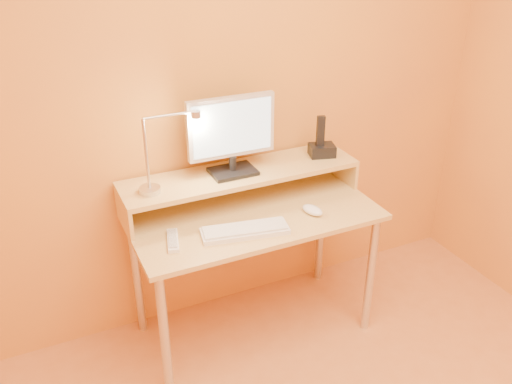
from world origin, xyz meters
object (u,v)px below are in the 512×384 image
phone_dock (322,150)px  mouse (312,210)px  lamp_base (150,190)px  keyboard (245,231)px  monitor_panel (231,127)px  remote_control (173,241)px

phone_dock → mouse: phone_dock is taller
lamp_base → keyboard: 0.47m
phone_dock → lamp_base: bearing=-162.7°
phone_dock → mouse: bearing=-111.6°
monitor_panel → remote_control: monitor_panel is taller
phone_dock → remote_control: bearing=-149.9°
keyboard → remote_control: (-0.32, 0.07, -0.00)m
lamp_base → phone_dock: phone_dock is taller
monitor_panel → keyboard: bearing=-101.4°
phone_dock → mouse: 0.38m
phone_dock → remote_control: size_ratio=0.73×
monitor_panel → lamp_base: 0.48m
remote_control → monitor_panel: bearing=47.0°
monitor_panel → remote_control: 0.60m
monitor_panel → phone_dock: monitor_panel is taller
lamp_base → mouse: lamp_base is taller
mouse → lamp_base: bearing=145.3°
phone_dock → mouse: size_ratio=1.10×
phone_dock → remote_control: phone_dock is taller
phone_dock → keyboard: size_ratio=0.33×
monitor_panel → mouse: 0.56m
mouse → remote_control: bearing=160.7°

